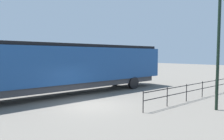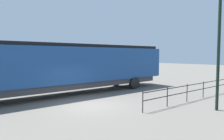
% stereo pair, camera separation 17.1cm
% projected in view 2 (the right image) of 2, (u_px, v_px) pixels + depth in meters
% --- Properties ---
extents(ground_plane, '(120.00, 120.00, 0.00)m').
position_uv_depth(ground_plane, '(91.00, 105.00, 13.16)').
color(ground_plane, '#666059').
extents(locomotive, '(2.85, 18.61, 3.89)m').
position_uv_depth(locomotive, '(74.00, 66.00, 16.95)').
color(locomotive, navy).
rests_on(locomotive, ground_plane).
extents(lamp_post, '(0.47, 0.47, 6.68)m').
position_uv_depth(lamp_post, '(219.00, 29.00, 11.70)').
color(lamp_post, black).
rests_on(lamp_post, ground_plane).
extents(platform_fence, '(0.05, 10.83, 1.15)m').
position_uv_depth(platform_fence, '(196.00, 89.00, 14.87)').
color(platform_fence, black).
rests_on(platform_fence, ground_plane).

